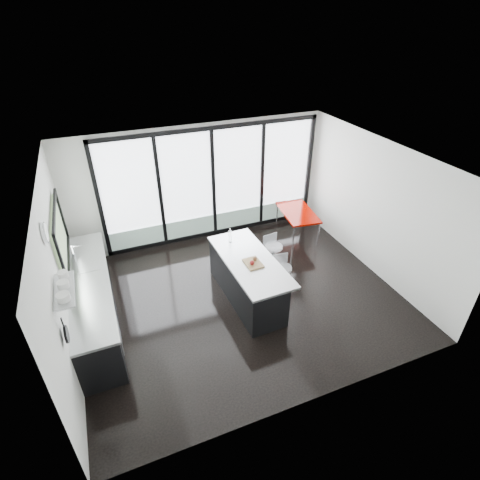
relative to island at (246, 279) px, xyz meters
name	(u,v)px	position (x,y,z in m)	size (l,w,h in m)	color
floor	(241,297)	(-0.10, 0.02, -0.45)	(6.00, 5.00, 0.00)	black
ceiling	(241,163)	(-0.10, 0.02, 2.35)	(6.00, 5.00, 0.00)	white
wall_back	(212,189)	(0.17, 2.48, 0.82)	(6.00, 0.09, 2.80)	silver
wall_front	(316,334)	(-0.10, -2.48, 0.95)	(6.00, 0.00, 2.80)	silver
wall_left	(60,258)	(-3.07, 0.29, 1.11)	(0.26, 5.00, 2.80)	silver
wall_right	(377,208)	(2.90, 0.02, 0.95)	(0.00, 5.00, 2.80)	silver
counter_cabinets	(94,301)	(-2.77, 0.41, 0.02)	(0.69, 3.24, 1.36)	black
island	(246,279)	(0.00, 0.00, 0.00)	(0.98, 2.19, 1.15)	black
bar_stool_near	(281,281)	(0.66, -0.20, -0.11)	(0.43, 0.43, 0.69)	silver
bar_stool_far	(273,259)	(0.85, 0.53, -0.11)	(0.43, 0.43, 0.68)	silver
red_table	(297,224)	(2.06, 1.67, -0.11)	(0.73, 1.27, 0.68)	#880900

